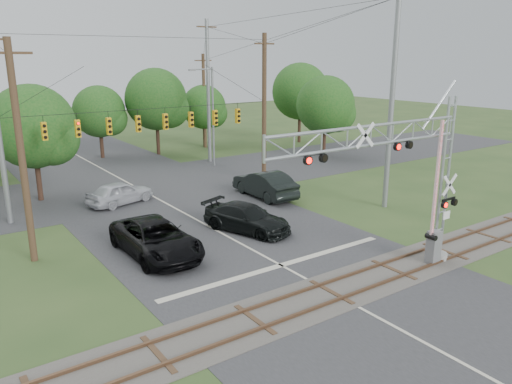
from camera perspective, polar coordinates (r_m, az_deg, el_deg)
ground at (r=20.77m, az=12.49°, el=-13.24°), size 160.00×160.00×0.00m
road_main at (r=27.78m, az=-2.85°, el=-5.35°), size 14.00×90.00×0.02m
road_cross at (r=39.81m, az=-13.70°, el=0.62°), size 90.00×12.00×0.02m
railroad_track at (r=21.97m, az=8.60°, el=-11.27°), size 90.00×3.20×0.17m
crossing_gantry at (r=22.62m, az=16.30°, el=2.24°), size 11.28×1.02×8.02m
traffic_signal_span at (r=35.47m, az=-10.55°, el=8.35°), size 19.34×0.36×11.50m
pickup_black at (r=25.79m, az=-11.37°, el=-5.23°), size 2.98×6.39×1.77m
car_dark at (r=28.74m, az=-1.05°, el=-2.99°), size 3.92×5.82×1.57m
sedan_silver at (r=35.20m, az=-15.28°, el=-0.09°), size 4.98×3.08×1.58m
suv_dark at (r=35.64m, az=1.00°, el=0.91°), size 2.17×5.81×1.90m
streetlight at (r=45.40m, az=-5.14°, el=9.12°), size 2.37×0.25×8.88m
utility_poles at (r=38.77m, az=-9.13°, el=9.63°), size 26.51×27.07×13.94m
treeline at (r=47.21m, az=-18.34°, el=9.33°), size 54.32×21.20×9.46m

